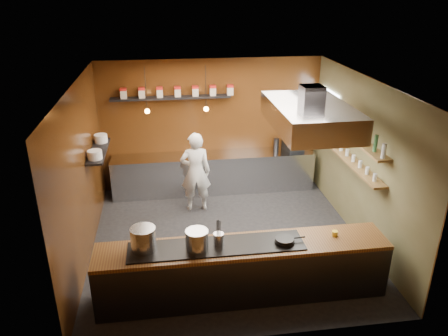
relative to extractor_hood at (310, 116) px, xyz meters
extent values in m
plane|color=black|center=(-1.30, 0.40, -2.51)|extent=(5.00, 5.00, 0.00)
plane|color=#40220B|center=(-1.30, 2.90, -1.01)|extent=(5.00, 0.00, 5.00)
plane|color=#40220B|center=(-3.80, 0.40, -1.01)|extent=(0.00, 5.00, 5.00)
plane|color=brown|center=(1.20, 0.40, -1.01)|extent=(0.00, 5.00, 5.00)
plane|color=silver|center=(-1.30, 0.40, 0.49)|extent=(5.00, 5.00, 0.00)
plane|color=white|center=(1.15, 2.10, -0.61)|extent=(0.00, 1.00, 1.00)
cube|color=silver|center=(-1.30, 2.57, -2.06)|extent=(4.60, 0.65, 0.90)
cube|color=#38383D|center=(-1.30, -1.20, -2.08)|extent=(4.40, 0.70, 0.86)
cube|color=brown|center=(-1.30, -1.20, -1.62)|extent=(4.40, 0.72, 0.06)
cube|color=black|center=(-1.70, -1.20, -1.58)|extent=(2.60, 0.55, 0.02)
cube|color=black|center=(-2.20, 2.76, -0.31)|extent=(2.60, 0.26, 0.04)
cube|color=black|center=(-3.64, 1.40, -0.96)|extent=(0.30, 1.40, 0.04)
cube|color=olive|center=(1.04, 0.70, -0.59)|extent=(0.26, 2.80, 0.04)
cube|color=olive|center=(1.04, 0.70, -1.06)|extent=(0.26, 2.80, 0.04)
cube|color=#38383D|center=(0.00, 0.00, 0.34)|extent=(0.35, 0.35, 0.30)
cube|color=silver|center=(0.00, 0.00, -0.01)|extent=(1.20, 2.00, 0.40)
cube|color=white|center=(0.00, 0.00, -0.22)|extent=(1.00, 1.80, 0.02)
cylinder|color=black|center=(-2.70, 2.10, 0.04)|extent=(0.01, 0.01, 0.90)
sphere|color=orange|center=(-2.70, 2.10, -0.41)|extent=(0.10, 0.10, 0.10)
cylinder|color=black|center=(-1.50, 2.10, 0.04)|extent=(0.01, 0.01, 0.90)
sphere|color=orange|center=(-1.50, 2.10, -0.41)|extent=(0.10, 0.10, 0.10)
cube|color=#C1B4A0|center=(-3.20, 2.76, -0.20)|extent=(0.13, 0.13, 0.17)
cube|color=#B21B16|center=(-3.20, 2.76, -0.09)|extent=(0.13, 0.13, 0.05)
cube|color=#C1B4A0|center=(-2.82, 2.76, -0.20)|extent=(0.13, 0.13, 0.17)
cube|color=#B21B16|center=(-2.82, 2.76, -0.09)|extent=(0.13, 0.13, 0.05)
cube|color=#C1B4A0|center=(-2.43, 2.76, -0.20)|extent=(0.13, 0.13, 0.17)
cube|color=#B21B16|center=(-2.43, 2.76, -0.09)|extent=(0.13, 0.13, 0.05)
cube|color=#C1B4A0|center=(-2.05, 2.76, -0.20)|extent=(0.13, 0.13, 0.17)
cube|color=#B21B16|center=(-2.05, 2.76, -0.09)|extent=(0.14, 0.13, 0.05)
cube|color=#C1B4A0|center=(-1.67, 2.76, -0.20)|extent=(0.13, 0.13, 0.17)
cube|color=#B21B16|center=(-1.67, 2.76, -0.09)|extent=(0.14, 0.13, 0.05)
cube|color=#C1B4A0|center=(-1.28, 2.76, -0.20)|extent=(0.13, 0.13, 0.17)
cube|color=#B21B16|center=(-1.28, 2.76, -0.09)|extent=(0.14, 0.13, 0.05)
cube|color=#C1B4A0|center=(-0.90, 2.76, -0.20)|extent=(0.13, 0.13, 0.17)
cube|color=#B21B16|center=(-0.90, 2.76, -0.09)|extent=(0.14, 0.13, 0.05)
cylinder|color=white|center=(-3.64, 0.95, -0.86)|extent=(0.26, 0.26, 0.16)
cylinder|color=white|center=(-3.64, 1.85, -0.86)|extent=(0.26, 0.26, 0.16)
cylinder|color=silver|center=(1.04, -0.60, -0.45)|extent=(0.06, 0.06, 0.24)
cylinder|color=#2D5933|center=(1.04, -0.31, -0.45)|extent=(0.06, 0.06, 0.24)
cylinder|color=#8C601E|center=(1.04, -0.02, -0.45)|extent=(0.06, 0.06, 0.24)
cylinder|color=silver|center=(1.04, 0.27, -0.45)|extent=(0.06, 0.06, 0.24)
cylinder|color=#2D5933|center=(1.04, 0.56, -0.45)|extent=(0.06, 0.06, 0.24)
cylinder|color=#8C601E|center=(1.04, 0.84, -0.45)|extent=(0.06, 0.06, 0.24)
cylinder|color=silver|center=(1.04, 1.13, -0.45)|extent=(0.06, 0.06, 0.24)
cylinder|color=#2D5933|center=(1.04, 1.42, -0.45)|extent=(0.06, 0.06, 0.24)
cylinder|color=#8C601E|center=(1.04, 1.71, -0.45)|extent=(0.06, 0.06, 0.24)
cylinder|color=silver|center=(1.04, 2.00, -0.45)|extent=(0.06, 0.06, 0.24)
cylinder|color=silver|center=(1.04, -0.45, -0.97)|extent=(0.07, 0.07, 0.13)
cylinder|color=silver|center=(1.04, -0.16, -0.97)|extent=(0.07, 0.07, 0.13)
cylinder|color=silver|center=(1.04, 0.12, -0.97)|extent=(0.07, 0.07, 0.13)
cylinder|color=silver|center=(1.04, 0.41, -0.97)|extent=(0.07, 0.07, 0.13)
cylinder|color=silver|center=(1.04, 0.70, -0.97)|extent=(0.07, 0.07, 0.13)
cylinder|color=silver|center=(1.04, 0.99, -0.97)|extent=(0.07, 0.07, 0.13)
cylinder|color=silver|center=(1.04, 1.27, -0.97)|extent=(0.07, 0.07, 0.13)
cylinder|color=silver|center=(1.04, 1.56, -0.97)|extent=(0.07, 0.07, 0.13)
cylinder|color=silver|center=(1.04, 1.85, -0.97)|extent=(0.07, 0.07, 0.13)
cylinder|color=#B2B4B9|center=(-2.75, -1.15, -1.39)|extent=(0.42, 0.42, 0.36)
cylinder|color=silver|center=(-1.99, -1.25, -1.41)|extent=(0.40, 0.40, 0.31)
cylinder|color=silver|center=(-1.67, -1.19, -1.47)|extent=(0.16, 0.16, 0.20)
cylinder|color=black|center=(-0.69, -1.26, -1.55)|extent=(0.30, 0.30, 0.04)
cylinder|color=black|center=(-0.69, -1.26, -1.51)|extent=(0.28, 0.28, 0.04)
cylinder|color=black|center=(-0.46, -1.24, -1.51)|extent=(0.18, 0.04, 0.02)
cylinder|color=yellow|center=(0.14, -1.15, -1.55)|extent=(0.11, 0.11, 0.08)
cube|color=black|center=(0.58, 2.63, -1.40)|extent=(0.49, 0.47, 0.40)
imported|color=silver|center=(-1.78, 1.71, -1.64)|extent=(0.64, 0.43, 1.73)
camera|label=1|loc=(-2.35, -6.62, 2.01)|focal=35.00mm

